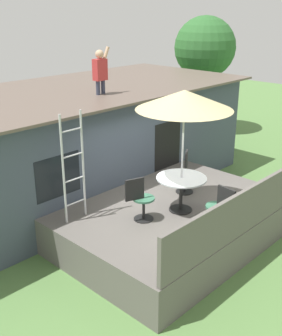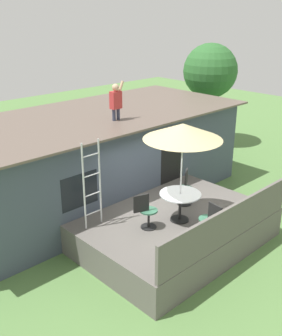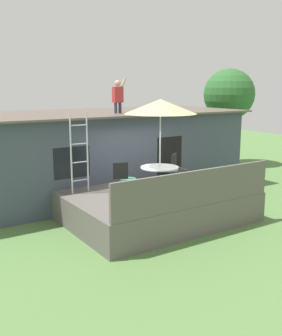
{
  "view_description": "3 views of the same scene",
  "coord_description": "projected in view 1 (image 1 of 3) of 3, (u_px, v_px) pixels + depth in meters",
  "views": [
    {
      "loc": [
        -6.47,
        -5.24,
        4.85
      ],
      "look_at": [
        -0.08,
        0.88,
        1.46
      ],
      "focal_mm": 45.68,
      "sensor_mm": 36.0,
      "label": 1
    },
    {
      "loc": [
        -7.08,
        -6.2,
        5.83
      ],
      "look_at": [
        -0.27,
        0.96,
        1.94
      ],
      "focal_mm": 43.35,
      "sensor_mm": 36.0,
      "label": 2
    },
    {
      "loc": [
        -6.18,
        -8.67,
        3.65
      ],
      "look_at": [
        0.02,
        0.8,
        1.33
      ],
      "focal_mm": 42.39,
      "sensor_mm": 36.0,
      "label": 3
    }
  ],
  "objects": [
    {
      "name": "deck_railing",
      "position": [
        244.0,
        212.0,
        7.94
      ],
      "size": [
        4.78,
        0.08,
        0.9
      ],
      "primitive_type": "cube",
      "color": "#605B56",
      "rests_on": "deck"
    },
    {
      "name": "house",
      "position": [
        69.0,
        143.0,
        11.31
      ],
      "size": [
        10.5,
        4.5,
        2.81
      ],
      "color": "#424C5B",
      "rests_on": "ground"
    },
    {
      "name": "person_figure",
      "position": [
        100.0,
        69.0,
        10.16
      ],
      "size": [
        0.47,
        0.2,
        1.11
      ],
      "color": "#33384C",
      "rests_on": "house"
    },
    {
      "name": "patio_table",
      "position": [
        181.0,
        185.0,
        8.79
      ],
      "size": [
        1.04,
        1.04,
        0.74
      ],
      "color": "black",
      "rests_on": "deck"
    },
    {
      "name": "patio_chair_left",
      "position": [
        140.0,
        199.0,
        8.43
      ],
      "size": [
        0.61,
        0.44,
        0.92
      ],
      "rotation": [
        0.0,
        0.0,
        -0.33
      ],
      "color": "black",
      "rests_on": "deck"
    },
    {
      "name": "patio_umbrella",
      "position": [
        184.0,
        100.0,
        8.16
      ],
      "size": [
        1.9,
        1.9,
        2.54
      ],
      "color": "silver",
      "rests_on": "deck"
    },
    {
      "name": "ground_plane",
      "position": [
        172.0,
        238.0,
        9.49
      ],
      "size": [
        40.0,
        40.0,
        0.0
      ],
      "primitive_type": "plane",
      "color": "#567F42"
    },
    {
      "name": "backyard_tree",
      "position": [
        205.0,
        48.0,
        16.43
      ],
      "size": [
        2.36,
        2.36,
        4.49
      ],
      "color": "brown",
      "rests_on": "ground"
    },
    {
      "name": "patio_chair_near",
      "position": [
        220.0,
        208.0,
        8.06
      ],
      "size": [
        0.44,
        0.62,
        0.92
      ],
      "rotation": [
        0.0,
        0.0,
        1.44
      ],
      "color": "black",
      "rests_on": "deck"
    },
    {
      "name": "step_ladder",
      "position": [
        73.0,
        167.0,
        8.27
      ],
      "size": [
        0.52,
        0.04,
        2.2
      ],
      "color": "silver",
      "rests_on": "deck"
    },
    {
      "name": "patio_chair_right",
      "position": [
        185.0,
        172.0,
        9.77
      ],
      "size": [
        0.57,
        0.46,
        0.92
      ],
      "rotation": [
        0.0,
        0.0,
        -2.56
      ],
      "color": "black",
      "rests_on": "deck"
    },
    {
      "name": "deck",
      "position": [
        173.0,
        222.0,
        9.35
      ],
      "size": [
        4.88,
        3.5,
        0.8
      ],
      "primitive_type": "cube",
      "color": "#605B56",
      "rests_on": "ground"
    }
  ]
}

